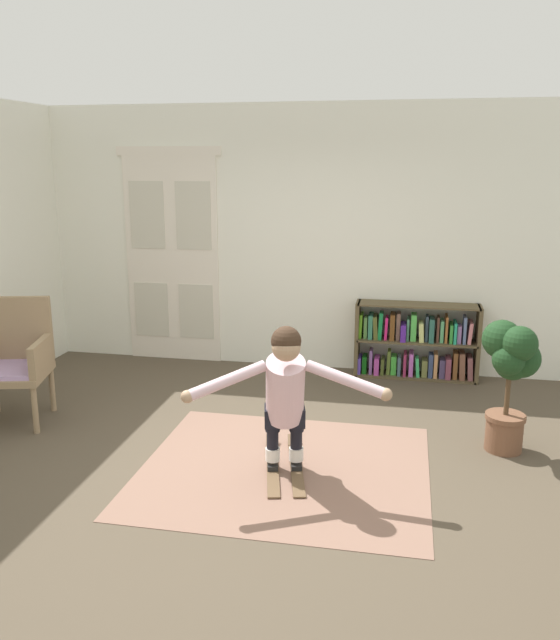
% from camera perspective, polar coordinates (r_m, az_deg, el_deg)
% --- Properties ---
extents(ground_plane, '(7.20, 7.20, 0.00)m').
position_cam_1_polar(ground_plane, '(5.18, -2.51, -12.55)').
color(ground_plane, '#4D4233').
extents(back_wall, '(6.00, 0.10, 2.90)m').
position_cam_1_polar(back_wall, '(7.24, 2.24, 7.11)').
color(back_wall, white).
rests_on(back_wall, ground).
extents(double_door, '(1.22, 0.05, 2.45)m').
position_cam_1_polar(double_door, '(7.60, -9.44, 5.58)').
color(double_door, silver).
rests_on(double_door, ground).
extents(rug, '(2.18, 1.96, 0.01)m').
position_cam_1_polar(rug, '(5.10, 0.39, -12.91)').
color(rug, '#836151').
rests_on(rug, ground).
extents(bookshelf, '(1.31, 0.30, 0.81)m').
position_cam_1_polar(bookshelf, '(7.16, 11.90, -2.07)').
color(bookshelf, brown).
rests_on(bookshelf, ground).
extents(wicker_chair, '(0.73, 0.73, 1.10)m').
position_cam_1_polar(wicker_chair, '(6.28, -22.36, -3.09)').
color(wicker_chair, '#927858').
rests_on(wicker_chair, ground).
extents(potted_plant, '(0.47, 0.46, 1.09)m').
position_cam_1_polar(potted_plant, '(5.45, 19.61, -4.04)').
color(potted_plant, brown).
rests_on(potted_plant, ground).
extents(skis_pair, '(0.47, 0.98, 0.07)m').
position_cam_1_polar(skis_pair, '(5.12, 0.37, -12.56)').
color(skis_pair, brown).
rests_on(skis_pair, rug).
extents(person_skier, '(1.41, 0.77, 1.13)m').
position_cam_1_polar(person_skier, '(4.68, 0.47, -6.06)').
color(person_skier, white).
rests_on(person_skier, skis_pair).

